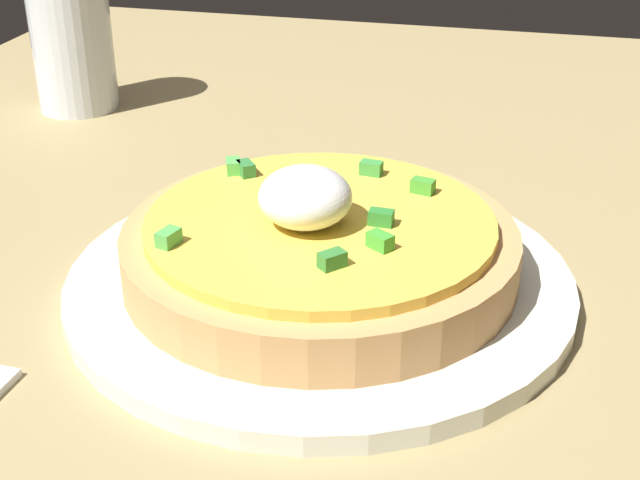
% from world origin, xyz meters
% --- Properties ---
extents(dining_table, '(1.23, 0.69, 0.02)m').
position_xyz_m(dining_table, '(0.00, 0.00, 0.01)').
color(dining_table, '#9A8658').
rests_on(dining_table, ground).
extents(plate, '(0.28, 0.28, 0.01)m').
position_xyz_m(plate, '(0.01, -0.11, 0.03)').
color(plate, silver).
rests_on(plate, dining_table).
extents(pizza, '(0.21, 0.21, 0.06)m').
position_xyz_m(pizza, '(0.01, -0.11, 0.05)').
color(pizza, tan).
rests_on(pizza, plate).
extents(cup_far, '(0.07, 0.07, 0.13)m').
position_xyz_m(cup_far, '(0.26, 0.17, 0.08)').
color(cup_far, silver).
rests_on(cup_far, dining_table).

